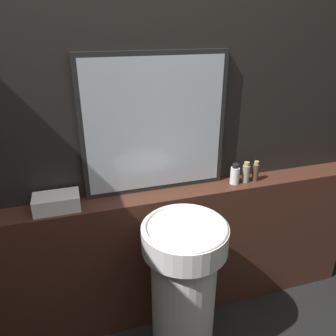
{
  "coord_description": "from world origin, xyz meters",
  "views": [
    {
      "loc": [
        -0.37,
        -0.3,
        1.77
      ],
      "look_at": [
        0.08,
        1.16,
        1.08
      ],
      "focal_mm": 35.0,
      "sensor_mm": 36.0,
      "label": 1
    }
  ],
  "objects_px": {
    "towel_stack": "(57,202)",
    "lotion_bottle": "(256,172)",
    "mirror": "(155,126)",
    "pedestal_sink": "(183,292)",
    "conditioner_bottle": "(246,173)",
    "shampoo_bottle": "(235,175)"
  },
  "relations": [
    {
      "from": "shampoo_bottle",
      "to": "lotion_bottle",
      "type": "height_order",
      "value": "lotion_bottle"
    },
    {
      "from": "mirror",
      "to": "lotion_bottle",
      "type": "distance_m",
      "value": 0.68
    },
    {
      "from": "towel_stack",
      "to": "shampoo_bottle",
      "type": "relative_size",
      "value": 1.86
    },
    {
      "from": "conditioner_bottle",
      "to": "lotion_bottle",
      "type": "distance_m",
      "value": 0.07
    },
    {
      "from": "mirror",
      "to": "lotion_bottle",
      "type": "height_order",
      "value": "mirror"
    },
    {
      "from": "shampoo_bottle",
      "to": "pedestal_sink",
      "type": "bearing_deg",
      "value": -140.82
    },
    {
      "from": "pedestal_sink",
      "to": "towel_stack",
      "type": "relative_size",
      "value": 3.95
    },
    {
      "from": "shampoo_bottle",
      "to": "conditioner_bottle",
      "type": "height_order",
      "value": "conditioner_bottle"
    },
    {
      "from": "pedestal_sink",
      "to": "towel_stack",
      "type": "distance_m",
      "value": 0.8
    },
    {
      "from": "towel_stack",
      "to": "shampoo_bottle",
      "type": "xyz_separation_m",
      "value": [
        1.01,
        0.0,
        0.02
      ]
    },
    {
      "from": "pedestal_sink",
      "to": "conditioner_bottle",
      "type": "relative_size",
      "value": 7.13
    },
    {
      "from": "pedestal_sink",
      "to": "towel_stack",
      "type": "bearing_deg",
      "value": 147.74
    },
    {
      "from": "towel_stack",
      "to": "lotion_bottle",
      "type": "height_order",
      "value": "lotion_bottle"
    },
    {
      "from": "lotion_bottle",
      "to": "towel_stack",
      "type": "bearing_deg",
      "value": 180.0
    },
    {
      "from": "towel_stack",
      "to": "lotion_bottle",
      "type": "distance_m",
      "value": 1.15
    },
    {
      "from": "mirror",
      "to": "conditioner_bottle",
      "type": "relative_size",
      "value": 6.22
    },
    {
      "from": "lotion_bottle",
      "to": "mirror",
      "type": "bearing_deg",
      "value": 173.62
    },
    {
      "from": "towel_stack",
      "to": "conditioner_bottle",
      "type": "distance_m",
      "value": 1.08
    },
    {
      "from": "mirror",
      "to": "towel_stack",
      "type": "distance_m",
      "value": 0.64
    },
    {
      "from": "pedestal_sink",
      "to": "mirror",
      "type": "height_order",
      "value": "mirror"
    },
    {
      "from": "mirror",
      "to": "towel_stack",
      "type": "height_order",
      "value": "mirror"
    },
    {
      "from": "pedestal_sink",
      "to": "mirror",
      "type": "bearing_deg",
      "value": 93.07
    }
  ]
}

